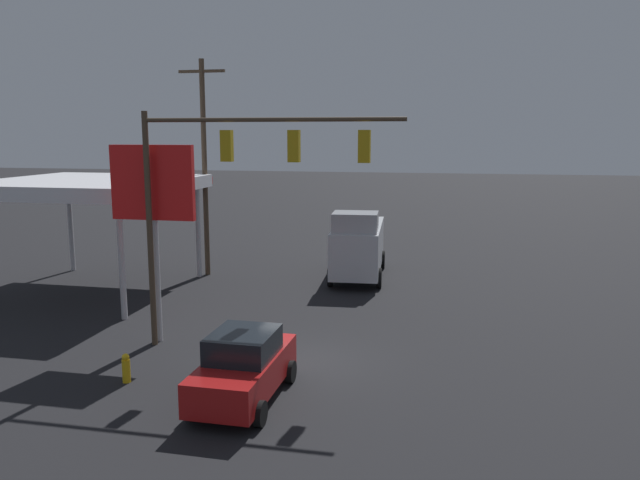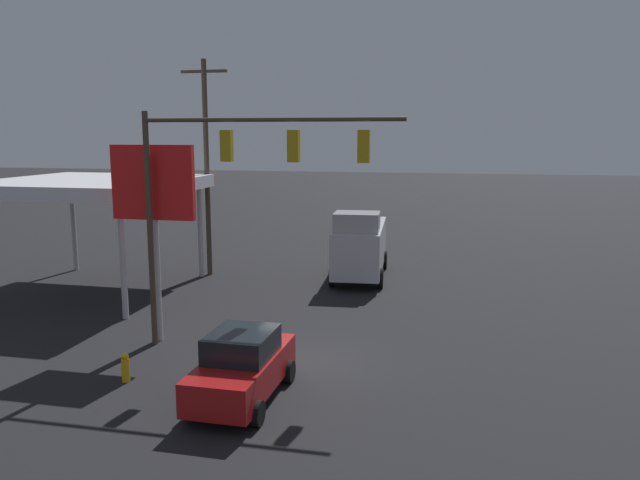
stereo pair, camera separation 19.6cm
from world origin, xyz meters
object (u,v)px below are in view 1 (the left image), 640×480
traffic_signal_assembly (235,173)px  fire_hydrant (126,368)px  price_sign (153,194)px  utility_pole (205,164)px  delivery_truck (358,245)px  sedan_far (244,366)px

traffic_signal_assembly → fire_hydrant: (2.35, 3.28, -5.53)m
price_sign → traffic_signal_assembly: bearing=172.7°
utility_pole → price_sign: utility_pole is taller
utility_pole → fire_hydrant: (-3.06, 13.94, -5.29)m
traffic_signal_assembly → utility_pole: utility_pole is taller
delivery_truck → fire_hydrant: size_ratio=7.89×
traffic_signal_assembly → fire_hydrant: 6.85m
traffic_signal_assembly → sedan_far: bearing=111.2°
utility_pole → price_sign: 10.52m
utility_pole → fire_hydrant: size_ratio=12.36×
delivery_truck → fire_hydrant: 15.64m
fire_hydrant → sedan_far: bearing=173.4°
utility_pole → sedan_far: (-6.85, 14.38, -4.78)m
utility_pole → delivery_truck: bearing=-173.1°
price_sign → sedan_far: bearing=137.8°
traffic_signal_assembly → utility_pole: size_ratio=0.79×
delivery_truck → utility_pole: bearing=-87.2°
traffic_signal_assembly → utility_pole: 11.95m
delivery_truck → price_sign: bearing=-30.0°
delivery_truck → sedan_far: bearing=-7.4°
utility_pole → fire_hydrant: 15.22m
traffic_signal_assembly → delivery_truck: traffic_signal_assembly is taller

